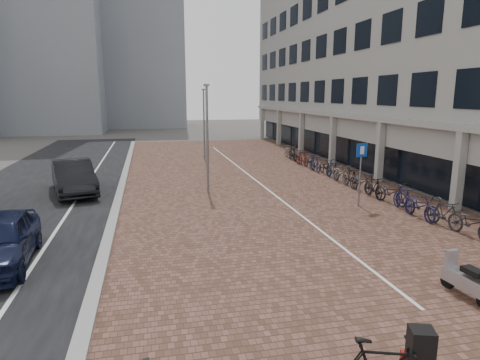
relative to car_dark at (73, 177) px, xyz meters
name	(u,v)px	position (x,y,z in m)	size (l,w,h in m)	color
ground	(286,267)	(7.29, -10.76, -0.82)	(140.00, 140.00, 0.00)	#474442
plaza_brick	(251,180)	(9.29, 1.24, -0.81)	(14.50, 42.00, 0.04)	brown
street_asphalt	(44,189)	(-1.71, 1.24, -0.81)	(8.00, 50.00, 0.03)	black
curb	(122,185)	(2.19, 1.24, -0.75)	(0.35, 42.00, 0.14)	gray
lane_line	(85,187)	(0.29, 1.24, -0.80)	(0.12, 44.00, 0.00)	white
parking_line	(255,179)	(9.49, 1.24, -0.78)	(0.10, 30.00, 0.00)	white
office_building	(394,40)	(20.26, 5.24, 7.63)	(8.40, 40.00, 15.00)	gray
bg_towers	(56,21)	(-7.05, 38.17, 13.15)	(33.00, 23.00, 32.00)	gray
car_dark	(73,177)	(0.00, 0.00, 0.00)	(1.73, 4.97, 1.64)	black
scooter_front	(467,278)	(10.85, -13.45, -0.29)	(0.48, 1.53, 1.05)	#9A9A9F
parking_sign	(361,164)	(12.46, -5.31, 1.07)	(0.57, 0.18, 2.76)	slate
lamp_near	(207,140)	(6.47, -1.11, 1.79)	(0.12, 0.12, 5.22)	slate
lamp_far	(204,125)	(7.82, 9.96, 1.76)	(0.12, 0.12, 5.15)	gray
bike_row	(342,173)	(13.99, -0.56, -0.30)	(1.13, 20.40, 1.05)	black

